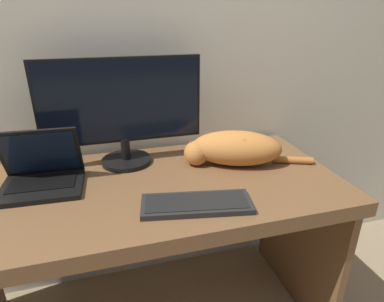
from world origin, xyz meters
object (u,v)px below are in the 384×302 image
object	(u,v)px
laptop	(42,176)
cat	(234,148)
monitor	(122,110)
external_keyboard	(196,204)

from	to	relation	value
laptop	cat	size ratio (longest dim) A/B	0.55
monitor	cat	xyz separation A→B (m)	(0.46, -0.15, -0.17)
monitor	external_keyboard	bearing A→B (deg)	-65.07
monitor	cat	distance (m)	0.51
laptop	cat	xyz separation A→B (m)	(0.79, -0.01, 0.03)
monitor	external_keyboard	world-z (taller)	monitor
external_keyboard	cat	world-z (taller)	cat
cat	laptop	bearing A→B (deg)	-159.48
monitor	cat	size ratio (longest dim) A/B	1.21
monitor	laptop	xyz separation A→B (m)	(-0.33, -0.14, -0.20)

